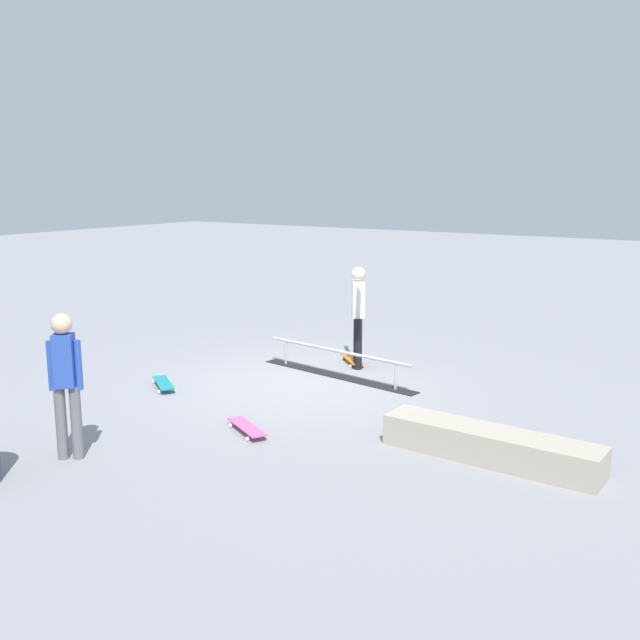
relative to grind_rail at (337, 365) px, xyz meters
The scene contains 8 objects.
ground_plane 0.76m from the grind_rail, 68.97° to the left, with size 60.00×60.00×0.00m, color gray.
grind_rail is the anchor object (origin of this frame).
skate_ledge 3.81m from the grind_rail, 148.17° to the left, with size 2.46×0.51×0.36m, color #B2A893.
skater_main 1.01m from the grind_rail, 91.30° to the right, with size 0.87×1.14×1.69m.
skateboard_main 0.86m from the grind_rail, 75.98° to the right, with size 0.72×0.69×0.09m.
bystander_blue_shirt 4.64m from the grind_rail, 80.56° to the left, with size 0.34×0.29×1.66m.
loose_skateboard_pink 2.82m from the grind_rail, 98.17° to the left, with size 0.80×0.55×0.09m.
loose_skateboard_teal 2.71m from the grind_rail, 46.46° to the left, with size 0.77×0.63×0.09m.
Camera 1 is at (-6.00, 8.69, 3.11)m, focal length 40.12 mm.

